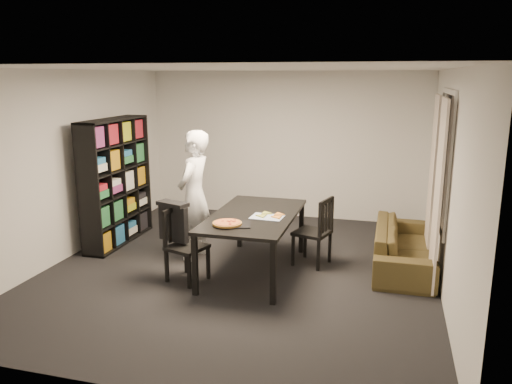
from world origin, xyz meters
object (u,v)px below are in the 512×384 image
(chair_right, at_px, (318,227))
(sofa, at_px, (404,246))
(chair_left, at_px, (181,239))
(baking_tray, at_px, (234,224))
(pepperoni_pizza, at_px, (227,223))
(dining_table, at_px, (254,219))
(person, at_px, (194,196))
(bookshelf, at_px, (116,182))

(chair_right, distance_m, sofa, 1.19)
(chair_left, distance_m, sofa, 2.97)
(baking_tray, xyz_separation_m, sofa, (2.01, 1.23, -0.50))
(pepperoni_pizza, bearing_deg, baking_tray, 33.02)
(sofa, bearing_deg, dining_table, 110.73)
(pepperoni_pizza, relative_size, sofa, 0.18)
(dining_table, height_order, baking_tray, baking_tray)
(person, bearing_deg, sofa, 100.91)
(dining_table, height_order, person, person)
(person, height_order, pepperoni_pizza, person)
(person, relative_size, sofa, 0.94)
(chair_left, height_order, chair_right, chair_right)
(baking_tray, relative_size, pepperoni_pizza, 1.14)
(dining_table, relative_size, person, 1.04)
(baking_tray, relative_size, sofa, 0.21)
(chair_right, bearing_deg, person, -68.36)
(dining_table, xyz_separation_m, chair_right, (0.77, 0.44, -0.18))
(chair_right, bearing_deg, bookshelf, -77.06)
(chair_left, xyz_separation_m, chair_right, (1.58, 0.92, 0.01))
(chair_left, relative_size, sofa, 0.48)
(chair_left, relative_size, chair_right, 0.98)
(chair_right, bearing_deg, sofa, 120.19)
(bookshelf, height_order, sofa, bookshelf)
(dining_table, distance_m, person, 0.99)
(baking_tray, distance_m, sofa, 2.41)
(baking_tray, bearing_deg, bookshelf, 153.12)
(bookshelf, distance_m, dining_table, 2.43)
(person, bearing_deg, dining_table, 75.44)
(sofa, bearing_deg, pepperoni_pizza, 121.57)
(bookshelf, xyz_separation_m, dining_table, (2.34, -0.62, -0.24))
(baking_tray, height_order, pepperoni_pizza, pepperoni_pizza)
(person, bearing_deg, chair_right, 97.46)
(chair_right, distance_m, pepperoni_pizza, 1.40)
(bookshelf, distance_m, chair_left, 1.93)
(sofa, bearing_deg, person, 98.84)
(chair_right, relative_size, baking_tray, 2.35)
(person, xyz_separation_m, sofa, (2.83, 0.44, -0.62))
(bookshelf, bearing_deg, person, -13.61)
(dining_table, bearing_deg, pepperoni_pizza, -107.50)
(chair_left, distance_m, person, 0.86)
(dining_table, relative_size, baking_tray, 4.68)
(bookshelf, height_order, chair_right, bookshelf)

